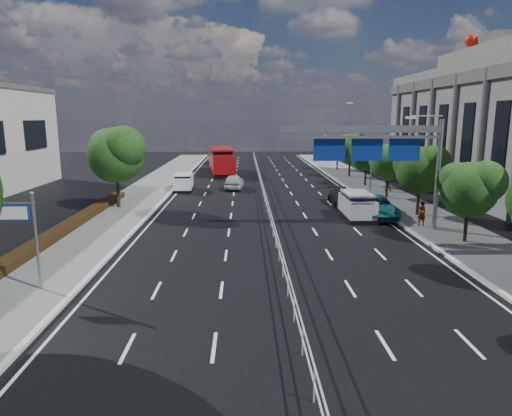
{
  "coord_description": "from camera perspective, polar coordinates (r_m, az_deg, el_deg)",
  "views": [
    {
      "loc": [
        -1.8,
        -18.66,
        7.34
      ],
      "look_at": [
        -1.14,
        6.02,
        2.4
      ],
      "focal_mm": 32.0,
      "sensor_mm": 36.0,
      "label": 1
    }
  ],
  "objects": [
    {
      "name": "far_tree_h",
      "position": [
        64.59,
        10.22,
        7.67
      ],
      "size": [
        3.41,
        3.18,
        4.91
      ],
      "color": "black",
      "rests_on": "ground"
    },
    {
      "name": "sidewalk_near",
      "position": [
        22.25,
        -27.64,
        -9.1
      ],
      "size": [
        5.0,
        140.0,
        0.14
      ],
      "primitive_type": "cube",
      "color": "slate",
      "rests_on": "ground"
    },
    {
      "name": "far_tree_e",
      "position": [
        42.85,
        16.3,
        5.8
      ],
      "size": [
        3.63,
        3.38,
        5.13
      ],
      "color": "black",
      "rests_on": "ground"
    },
    {
      "name": "near_car_silver",
      "position": [
        47.34,
        -2.77,
        3.31
      ],
      "size": [
        2.12,
        4.58,
        1.52
      ],
      "primitive_type": "imported",
      "rotation": [
        0.0,
        0.0,
        3.07
      ],
      "color": "#BBBDC3",
      "rests_on": "ground"
    },
    {
      "name": "far_tree_d",
      "position": [
        35.8,
        19.93,
        4.79
      ],
      "size": [
        3.85,
        3.59,
        5.34
      ],
      "color": "black",
      "rests_on": "ground"
    },
    {
      "name": "kerb_far",
      "position": [
        22.75,
        27.25,
        -8.62
      ],
      "size": [
        0.25,
        140.0,
        0.15
      ],
      "primitive_type": "cube",
      "color": "silver",
      "rests_on": "ground"
    },
    {
      "name": "far_tree_c",
      "position": [
        29.03,
        25.22,
        2.48
      ],
      "size": [
        3.52,
        3.28,
        4.94
      ],
      "color": "black",
      "rests_on": "ground"
    },
    {
      "name": "red_bus",
      "position": [
        60.39,
        -4.39,
        5.98
      ],
      "size": [
        3.99,
        11.53,
        3.37
      ],
      "rotation": [
        0.0,
        0.0,
        0.12
      ],
      "color": "black",
      "rests_on": "ground"
    },
    {
      "name": "near_car_dark",
      "position": [
        74.45,
        -5.22,
        6.25
      ],
      "size": [
        2.33,
        5.15,
        1.64
      ],
      "primitive_type": "imported",
      "rotation": [
        0.0,
        0.0,
        3.26
      ],
      "color": "black",
      "rests_on": "ground"
    },
    {
      "name": "silver_minivan",
      "position": [
        34.3,
        12.51,
        0.29
      ],
      "size": [
        1.98,
        4.61,
        1.91
      ],
      "rotation": [
        0.0,
        0.0,
        -0.01
      ],
      "color": "black",
      "rests_on": "ground"
    },
    {
      "name": "streetlight_far",
      "position": [
        46.37,
        14.01,
        8.35
      ],
      "size": [
        2.78,
        2.4,
        9.0
      ],
      "color": "gray",
      "rests_on": "ground"
    },
    {
      "name": "kerb_near",
      "position": [
        21.28,
        -21.5,
        -9.48
      ],
      "size": [
        0.25,
        140.0,
        0.15
      ],
      "primitive_type": "cube",
      "color": "silver",
      "rests_on": "ground"
    },
    {
      "name": "parked_car_teal",
      "position": [
        35.04,
        14.79,
        0.16
      ],
      "size": [
        2.99,
        5.81,
        1.57
      ],
      "primitive_type": "imported",
      "rotation": [
        0.0,
        0.0,
        -0.07
      ],
      "color": "#185F6C",
      "rests_on": "ground"
    },
    {
      "name": "far_tree_f",
      "position": [
        50.02,
        13.69,
        6.59
      ],
      "size": [
        3.52,
        3.28,
        5.02
      ],
      "color": "black",
      "rests_on": "ground"
    },
    {
      "name": "near_tree_back",
      "position": [
        38.11,
        -17.07,
        6.72
      ],
      "size": [
        4.84,
        4.51,
        6.69
      ],
      "color": "black",
      "rests_on": "ground"
    },
    {
      "name": "pedestrian_a",
      "position": [
        32.55,
        19.97,
        -0.66
      ],
      "size": [
        0.64,
        0.46,
        1.66
      ],
      "primitive_type": "imported",
      "rotation": [
        0.0,
        0.0,
        3.24
      ],
      "color": "gray",
      "rests_on": "sidewalk_far"
    },
    {
      "name": "median_fence",
      "position": [
        41.76,
        0.97,
        1.92
      ],
      "size": [
        0.05,
        85.0,
        1.02
      ],
      "color": "silver",
      "rests_on": "ground"
    },
    {
      "name": "toilet_sign",
      "position": [
        21.24,
        -27.02,
        -1.88
      ],
      "size": [
        1.62,
        0.18,
        4.34
      ],
      "color": "gray",
      "rests_on": "ground"
    },
    {
      "name": "parked_car_dark",
      "position": [
        39.14,
        10.75,
        1.28
      ],
      "size": [
        1.93,
        4.56,
        1.31
      ],
      "primitive_type": "imported",
      "rotation": [
        0.0,
        0.0,
        0.02
      ],
      "color": "black",
      "rests_on": "ground"
    },
    {
      "name": "white_minivan",
      "position": [
        46.73,
        -9.0,
        3.19
      ],
      "size": [
        1.86,
        4.01,
        1.72
      ],
      "rotation": [
        0.0,
        0.0,
        0.04
      ],
      "color": "black",
      "rests_on": "ground"
    },
    {
      "name": "ground",
      "position": [
        20.13,
        3.77,
        -10.09
      ],
      "size": [
        160.0,
        160.0,
        0.0
      ],
      "primitive_type": "plane",
      "color": "black",
      "rests_on": "ground"
    },
    {
      "name": "overhead_gantry",
      "position": [
        30.01,
        15.15,
        7.62
      ],
      "size": [
        10.24,
        0.38,
        7.45
      ],
      "color": "gray",
      "rests_on": "ground"
    },
    {
      "name": "far_tree_g",
      "position": [
        57.26,
        11.76,
        7.49
      ],
      "size": [
        3.96,
        3.69,
        5.45
      ],
      "color": "black",
      "rests_on": "ground"
    },
    {
      "name": "pedestrian_b",
      "position": [
        47.08,
        16.07,
        3.25
      ],
      "size": [
        1.11,
        0.98,
        1.91
      ],
      "primitive_type": "imported",
      "rotation": [
        0.0,
        0.0,
        2.82
      ],
      "color": "gray",
      "rests_on": "sidewalk_far"
    },
    {
      "name": "hedge_near",
      "position": [
        27.22,
        -26.55,
        -4.77
      ],
      "size": [
        1.0,
        36.0,
        0.44
      ],
      "primitive_type": "cube",
      "color": "black",
      "rests_on": "sidewalk_near"
    }
  ]
}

